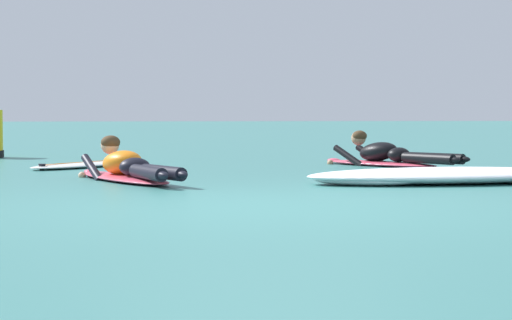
{
  "coord_description": "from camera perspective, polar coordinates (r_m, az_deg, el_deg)",
  "views": [
    {
      "loc": [
        -1.12,
        -7.93,
        0.76
      ],
      "look_at": [
        0.49,
        4.23,
        0.16
      ],
      "focal_mm": 69.84,
      "sensor_mm": 36.0,
      "label": 1
    }
  ],
  "objects": [
    {
      "name": "drifting_surfboard",
      "position": [
        13.74,
        -10.02,
        -0.28
      ],
      "size": [
        1.62,
        1.86,
        0.16
      ],
      "color": "white",
      "rests_on": "ground"
    },
    {
      "name": "whitewater_back",
      "position": [
        10.78,
        10.9,
        -0.89
      ],
      "size": [
        3.13,
        1.27,
        0.17
      ],
      "color": "white",
      "rests_on": "ground"
    },
    {
      "name": "ground_plane",
      "position": [
        17.98,
        -3.98,
        0.36
      ],
      "size": [
        120.0,
        120.0,
        0.0
      ],
      "primitive_type": "plane",
      "color": "#387A75"
    },
    {
      "name": "surfer_far",
      "position": [
        13.95,
        7.51,
        0.23
      ],
      "size": [
        1.67,
        2.26,
        0.54
      ],
      "color": "#E54C66",
      "rests_on": "ground"
    },
    {
      "name": "surfer_near",
      "position": [
        10.93,
        -7.39,
        -0.5
      ],
      "size": [
        1.29,
        2.53,
        0.53
      ],
      "color": "#E54C66",
      "rests_on": "ground"
    }
  ]
}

